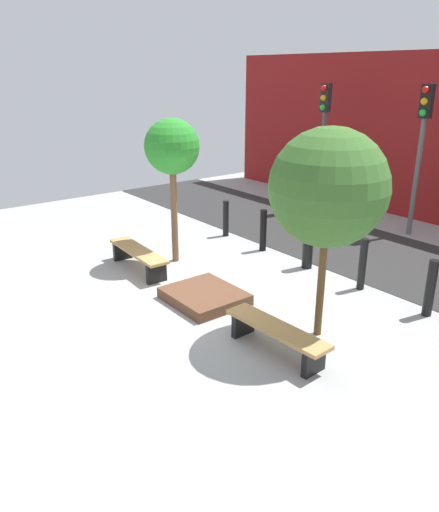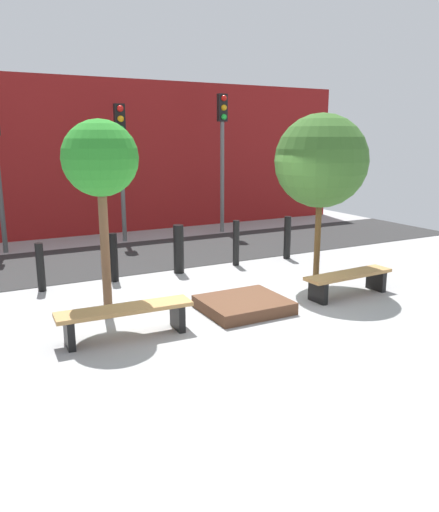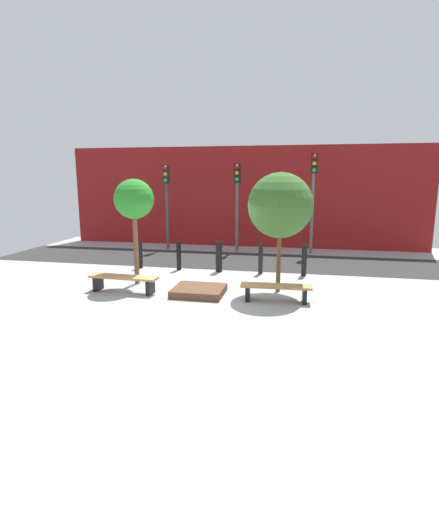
# 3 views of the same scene
# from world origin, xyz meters

# --- Properties ---
(ground_plane) EXTENTS (18.00, 18.00, 0.00)m
(ground_plane) POSITION_xyz_m (0.00, 0.00, 0.00)
(ground_plane) COLOR #9B9B9B
(road_strip) EXTENTS (18.00, 3.27, 0.01)m
(road_strip) POSITION_xyz_m (0.00, 4.57, 0.01)
(road_strip) COLOR #2B2B2B
(road_strip) RESTS_ON ground
(building_facade) EXTENTS (16.20, 0.50, 4.48)m
(building_facade) POSITION_xyz_m (0.00, 8.08, 2.24)
(building_facade) COLOR maroon
(building_facade) RESTS_ON ground
(bench_left) EXTENTS (1.95, 0.51, 0.46)m
(bench_left) POSITION_xyz_m (-2.08, -0.23, 0.34)
(bench_left) COLOR black
(bench_left) RESTS_ON ground
(bench_right) EXTENTS (1.81, 0.50, 0.43)m
(bench_right) POSITION_xyz_m (2.08, -0.23, 0.31)
(bench_right) COLOR black
(bench_right) RESTS_ON ground
(planter_bed) EXTENTS (1.36, 1.20, 0.20)m
(planter_bed) POSITION_xyz_m (0.00, -0.03, 0.10)
(planter_bed) COLOR brown
(planter_bed) RESTS_ON ground
(tree_behind_left_bench) EXTENTS (1.15, 1.15, 3.08)m
(tree_behind_left_bench) POSITION_xyz_m (-2.08, 0.70, 2.47)
(tree_behind_left_bench) COLOR brown
(tree_behind_left_bench) RESTS_ON ground
(tree_behind_right_bench) EXTENTS (1.75, 1.75, 3.26)m
(tree_behind_right_bench) POSITION_xyz_m (2.08, 0.70, 2.37)
(tree_behind_right_bench) COLOR brown
(tree_behind_right_bench) RESTS_ON ground
(bollard_far_left) EXTENTS (0.15, 0.15, 0.92)m
(bollard_far_left) POSITION_xyz_m (-2.79, 2.68, 0.46)
(bollard_far_left) COLOR black
(bollard_far_left) RESTS_ON ground
(bollard_left) EXTENTS (0.16, 0.16, 0.98)m
(bollard_left) POSITION_xyz_m (-1.40, 2.68, 0.49)
(bollard_left) COLOR black
(bollard_left) RESTS_ON ground
(bollard_center) EXTENTS (0.22, 0.22, 1.03)m
(bollard_center) POSITION_xyz_m (0.00, 2.68, 0.52)
(bollard_center) COLOR black
(bollard_center) RESTS_ON ground
(bollard_right) EXTENTS (0.15, 0.15, 1.02)m
(bollard_right) POSITION_xyz_m (1.40, 2.68, 0.51)
(bollard_right) COLOR black
(bollard_right) RESTS_ON ground
(bollard_far_right) EXTENTS (0.16, 0.16, 1.01)m
(bollard_far_right) POSITION_xyz_m (2.79, 2.68, 0.51)
(bollard_far_right) COLOR black
(bollard_far_right) RESTS_ON ground
(traffic_light_mid_west) EXTENTS (0.28, 0.27, 3.68)m
(traffic_light_mid_west) POSITION_xyz_m (0.00, 6.48, 2.54)
(traffic_light_mid_west) COLOR #565656
(traffic_light_mid_west) RESTS_ON ground
(traffic_light_mid_east) EXTENTS (0.28, 0.27, 4.04)m
(traffic_light_mid_east) POSITION_xyz_m (3.08, 6.48, 2.77)
(traffic_light_mid_east) COLOR slate
(traffic_light_mid_east) RESTS_ON ground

